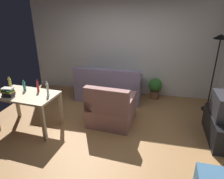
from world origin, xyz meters
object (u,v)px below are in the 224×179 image
at_px(couch, 109,88).
at_px(torchiere_lamp, 218,53).
at_px(bottle_tall, 24,86).
at_px(bottle_red, 38,86).
at_px(potted_plant, 155,87).
at_px(bottle_clear, 48,89).
at_px(desk, 27,99).
at_px(tv_stand, 221,128).
at_px(bottle_squat, 10,84).
at_px(book_stack, 8,92).
at_px(armchair, 111,110).

height_order(couch, torchiere_lamp, torchiere_lamp).
distance_m(bottle_tall, bottle_red, 0.30).
height_order(torchiere_lamp, potted_plant, torchiere_lamp).
bearing_deg(potted_plant, bottle_clear, -135.80).
bearing_deg(desk, bottle_tall, 132.60).
xyz_separation_m(desk, potted_plant, (2.47, 2.03, -0.32)).
distance_m(bottle_red, bottle_clear, 0.30).
xyz_separation_m(couch, potted_plant, (1.21, 0.31, 0.02)).
relative_size(tv_stand, bottle_tall, 5.04).
bearing_deg(bottle_squat, tv_stand, 4.16).
bearing_deg(book_stack, desk, 30.83).
xyz_separation_m(bottle_squat, bottle_tall, (0.31, 0.02, -0.03)).
height_order(potted_plant, bottle_squat, bottle_squat).
height_order(potted_plant, bottle_tall, bottle_tall).
bearing_deg(potted_plant, tv_stand, -51.05).
xyz_separation_m(couch, bottle_clear, (-0.81, -1.65, 0.58)).
distance_m(potted_plant, armchair, 1.74).
xyz_separation_m(potted_plant, bottle_red, (-2.30, -1.85, 0.54)).
xyz_separation_m(couch, book_stack, (-1.53, -1.88, 0.53)).
bearing_deg(bottle_red, bottle_squat, -176.54).
bearing_deg(tv_stand, potted_plant, 38.95).
distance_m(desk, bottle_tall, 0.29).
distance_m(bottle_squat, bottle_red, 0.61).
relative_size(torchiere_lamp, potted_plant, 3.18).
bearing_deg(book_stack, tv_stand, 8.57).
distance_m(bottle_tall, book_stack, 0.35).
height_order(bottle_squat, bottle_red, bottle_squat).
bearing_deg(potted_plant, bottle_squat, -147.05).
bearing_deg(torchiere_lamp, tv_stand, -90.00).
relative_size(armchair, bottle_red, 3.89).
relative_size(couch, tv_stand, 1.53).
distance_m(torchiere_lamp, desk, 4.17).
bearing_deg(desk, bottle_clear, 12.68).
height_order(desk, bottle_tall, bottle_tall).
height_order(bottle_tall, book_stack, bottle_tall).
xyz_separation_m(couch, bottle_tall, (-1.39, -1.56, 0.55)).
bearing_deg(bottle_clear, bottle_red, 157.88).
height_order(couch, bottle_squat, bottle_squat).
bearing_deg(couch, torchiere_lamp, 178.33).
relative_size(desk, bottle_red, 5.04).
relative_size(bottle_tall, book_stack, 0.90).
bearing_deg(torchiere_lamp, bottle_red, -157.73).
bearing_deg(potted_plant, couch, -165.51).
relative_size(tv_stand, desk, 0.88).
xyz_separation_m(tv_stand, bottle_red, (-3.58, -0.27, 0.63)).
bearing_deg(bottle_red, bottle_tall, -176.51).
bearing_deg(bottle_clear, potted_plant, 44.20).
distance_m(potted_plant, bottle_red, 3.00).
height_order(desk, armchair, armchair).
height_order(desk, book_stack, book_stack).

